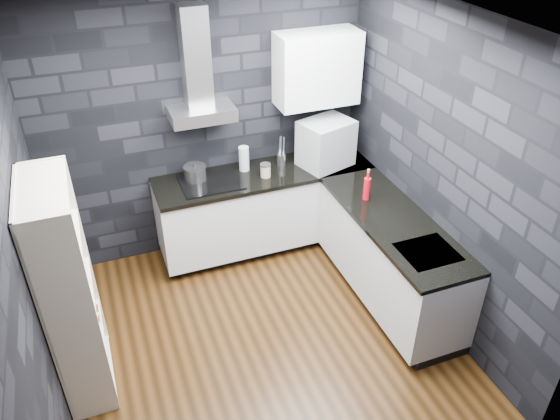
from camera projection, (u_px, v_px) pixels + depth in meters
ground at (261, 339)px, 4.80m from camera, size 3.20×3.20×0.00m
ceiling at (253, 26)px, 3.32m from camera, size 3.20×3.20×0.00m
wall_back at (204, 126)px, 5.33m from camera, size 3.20×0.05×2.70m
wall_front at (360, 374)px, 2.79m from camera, size 3.20×0.05×2.70m
wall_left at (23, 259)px, 3.57m from camera, size 0.05×3.20×2.70m
wall_right at (442, 173)px, 4.54m from camera, size 0.05×3.20×2.70m
toekick_back at (264, 238)px, 5.97m from camera, size 2.18×0.50×0.10m
toekick_right at (389, 291)px, 5.25m from camera, size 0.50×1.78×0.10m
counter_back_cab at (265, 207)px, 5.70m from camera, size 2.20×0.60×0.76m
counter_right_cab at (390, 257)px, 5.00m from camera, size 0.60×1.80×0.76m
counter_back_top at (264, 174)px, 5.47m from camera, size 2.20×0.62×0.04m
counter_right_top at (394, 221)px, 4.78m from camera, size 0.62×1.80×0.04m
counter_corner_top at (336, 161)px, 5.72m from camera, size 0.62×0.62×0.04m
hood_body at (202, 114)px, 5.05m from camera, size 0.60×0.34×0.12m
hood_chimney at (196, 57)px, 4.82m from camera, size 0.24×0.20×0.90m
upper_cabinet at (317, 69)px, 5.22m from camera, size 0.80×0.35×0.70m
cooktop at (211, 181)px, 5.30m from camera, size 0.58×0.50×0.01m
sink_rim at (428, 252)px, 4.38m from camera, size 0.44×0.40×0.01m
pot at (195, 173)px, 5.30m from camera, size 0.23×0.23×0.13m
glass_vase at (244, 159)px, 5.44m from camera, size 0.11×0.11×0.25m
storage_jar at (266, 171)px, 5.36m from camera, size 0.10×0.10×0.12m
utensil_crock at (281, 160)px, 5.57m from camera, size 0.11×0.11×0.12m
appliance_garage at (326, 144)px, 5.49m from camera, size 0.59×0.51×0.50m
red_bottle at (367, 189)px, 4.99m from camera, size 0.06×0.06×0.22m
bookshelf at (70, 293)px, 3.97m from camera, size 0.40×0.82×1.80m
fruit_bowl at (69, 297)px, 3.87m from camera, size 0.24×0.24×0.06m
book_red at (77, 309)px, 4.29m from camera, size 0.15×0.02×0.20m
book_second at (72, 312)px, 4.23m from camera, size 0.15×0.09×0.22m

